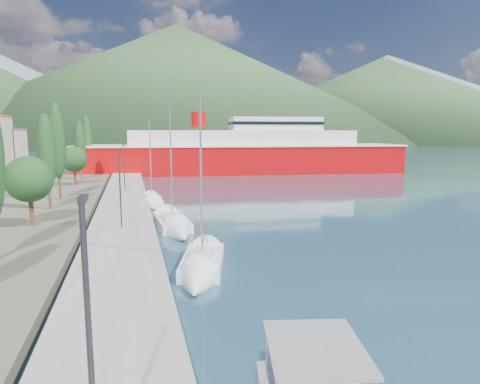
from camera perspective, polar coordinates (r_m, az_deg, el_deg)
name	(u,v)px	position (r m, az deg, el deg)	size (l,w,h in m)	color
ground	(156,158)	(136.27, -11.80, 4.78)	(1400.00, 1400.00, 0.00)	#214254
quay	(124,209)	(42.49, -16.18, -2.34)	(5.00, 88.00, 0.80)	gray
hills_far	(224,89)	(654.94, -2.23, 14.40)	(1480.00, 900.00, 180.00)	slate
hills_near	(241,91)	(404.64, 0.10, 14.16)	(1010.00, 520.00, 115.00)	#304F2B
tree_row	(57,154)	(48.66, -24.56, 4.94)	(3.66, 63.02, 10.72)	#47301E
lamp_posts	(120,187)	(30.96, -16.75, 0.67)	(0.15, 45.44, 6.06)	#2D2D33
sailboat_near	(200,273)	(22.89, -5.75, -11.41)	(4.31, 8.20, 11.30)	silver
sailboat_mid	(176,228)	(33.40, -9.06, -5.10)	(3.06, 9.57, 13.58)	silver
sailboat_far	(153,204)	(45.32, -12.31, -1.68)	(2.30, 7.08, 10.39)	silver
ferry	(244,153)	(83.21, 0.57, 5.52)	(66.39, 21.24, 12.96)	#AF0609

